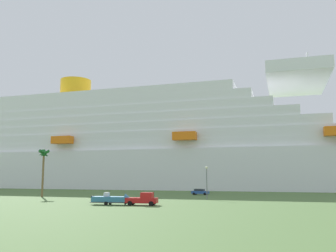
{
  "coord_description": "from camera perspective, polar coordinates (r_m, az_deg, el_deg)",
  "views": [
    {
      "loc": [
        27.64,
        -83.72,
        5.14
      ],
      "look_at": [
        7.25,
        23.38,
        19.89
      ],
      "focal_mm": 39.11,
      "sensor_mm": 36.0,
      "label": 1
    }
  ],
  "objects": [
    {
      "name": "small_boat_on_trailer",
      "position": [
        66.21,
        -8.42,
        -11.24
      ],
      "size": [
        8.48,
        2.4,
        2.15
      ],
      "color": "#595960",
      "rests_on": "ground_plane"
    },
    {
      "name": "street_lamp",
      "position": [
        80.58,
        6.05,
        -7.96
      ],
      "size": [
        0.56,
        0.56,
        7.14
      ],
      "color": "slate",
      "rests_on": "ground_plane"
    },
    {
      "name": "cruise_ship",
      "position": [
        149.51,
        -3.95,
        -3.79
      ],
      "size": [
        248.99,
        62.75,
        58.77
      ],
      "color": "white",
      "rests_on": "ground_plane"
    },
    {
      "name": "palm_tree",
      "position": [
        94.32,
        -18.8,
        -4.65
      ],
      "size": [
        2.87,
        2.83,
        11.5
      ],
      "color": "brown",
      "rests_on": "ground_plane"
    },
    {
      "name": "pickup_truck",
      "position": [
        64.72,
        -3.94,
        -11.32
      ],
      "size": [
        5.61,
        2.31,
        2.2
      ],
      "color": "red",
      "rests_on": "ground_plane"
    },
    {
      "name": "ground_plane",
      "position": [
        117.14,
        -2.93,
        -10.21
      ],
      "size": [
        600.0,
        600.0,
        0.0
      ],
      "primitive_type": "plane",
      "color": "#4C6B38"
    },
    {
      "name": "parked_car_blue_suv",
      "position": [
        98.99,
        5.02,
        -10.17
      ],
      "size": [
        4.8,
        2.77,
        1.58
      ],
      "color": "#264C99",
      "rests_on": "ground_plane"
    }
  ]
}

